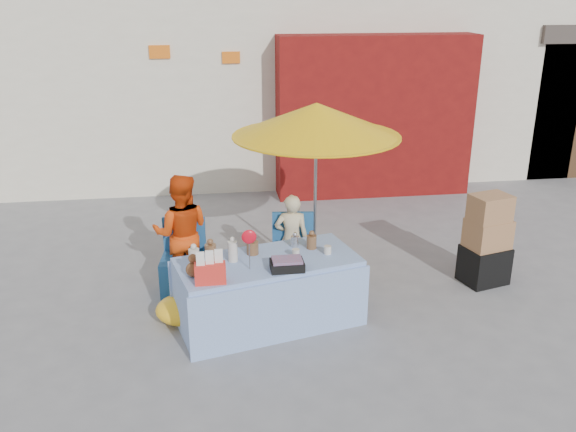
{
  "coord_description": "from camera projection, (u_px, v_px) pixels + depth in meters",
  "views": [
    {
      "loc": [
        -0.59,
        -5.4,
        3.27
      ],
      "look_at": [
        0.26,
        0.6,
        1.0
      ],
      "focal_mm": 38.0,
      "sensor_mm": 36.0,
      "label": 1
    }
  ],
  "objects": [
    {
      "name": "box_stack",
      "position": [
        487.0,
        243.0,
        7.07
      ],
      "size": [
        0.58,
        0.52,
        1.09
      ],
      "rotation": [
        0.0,
        0.0,
        0.26
      ],
      "color": "black",
      "rests_on": "ground"
    },
    {
      "name": "chair_right",
      "position": [
        293.0,
        266.0,
        7.04
      ],
      "size": [
        0.53,
        0.52,
        0.85
      ],
      "rotation": [
        0.0,
        0.0,
        -0.11
      ],
      "color": "#1D5086",
      "rests_on": "ground"
    },
    {
      "name": "vendor_beige",
      "position": [
        292.0,
        239.0,
        7.07
      ],
      "size": [
        0.42,
        0.3,
        1.08
      ],
      "primitive_type": "imported",
      "rotation": [
        0.0,
        0.0,
        3.03
      ],
      "color": "beige",
      "rests_on": "ground"
    },
    {
      "name": "tarp_bundle",
      "position": [
        187.0,
        309.0,
        6.33
      ],
      "size": [
        0.74,
        0.63,
        0.29
      ],
      "primitive_type": "ellipsoid",
      "rotation": [
        0.0,
        0.0,
        0.18
      ],
      "color": "yellow",
      "rests_on": "ground"
    },
    {
      "name": "market_table",
      "position": [
        268.0,
        291.0,
        6.24
      ],
      "size": [
        2.01,
        1.29,
        1.12
      ],
      "rotation": [
        0.0,
        0.0,
        0.24
      ],
      "color": "#92B0EA",
      "rests_on": "ground"
    },
    {
      "name": "chair_left",
      "position": [
        184.0,
        273.0,
        6.88
      ],
      "size": [
        0.53,
        0.52,
        0.85
      ],
      "rotation": [
        0.0,
        0.0,
        -0.11
      ],
      "color": "#1D5086",
      "rests_on": "ground"
    },
    {
      "name": "umbrella",
      "position": [
        316.0,
        121.0,
        6.77
      ],
      "size": [
        1.9,
        1.9,
        2.09
      ],
      "color": "gray",
      "rests_on": "ground"
    },
    {
      "name": "ground",
      "position": [
        271.0,
        329.0,
        6.23
      ],
      "size": [
        80.0,
        80.0,
        0.0
      ],
      "primitive_type": "plane",
      "color": "slate",
      "rests_on": "ground"
    },
    {
      "name": "vendor_orange",
      "position": [
        182.0,
        233.0,
        6.85
      ],
      "size": [
        0.72,
        0.59,
        1.37
      ],
      "primitive_type": "imported",
      "rotation": [
        0.0,
        0.0,
        3.03
      ],
      "color": "#DB3F0B",
      "rests_on": "ground"
    }
  ]
}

